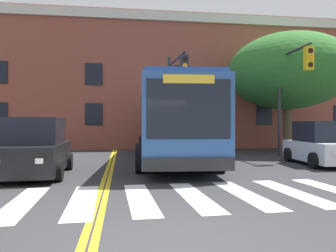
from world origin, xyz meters
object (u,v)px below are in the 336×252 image
Objects in this scene: car_black_near_lane at (35,149)px; traffic_light_near_corner at (291,82)px; car_white_far_lane at (322,145)px; city_bus at (172,122)px; traffic_light_overhead at (175,86)px; street_tree_curbside_large at (288,72)px.

traffic_light_near_corner reaches higher than car_black_near_lane.
traffic_light_near_corner is (-0.05, 2.39, 2.84)m from car_white_far_lane.
city_bus is 2.94× the size of car_white_far_lane.
traffic_light_overhead is 7.46m from street_tree_curbside_large.
city_bus is 6.06m from traffic_light_near_corner.
traffic_light_overhead is at bearing 164.18° from traffic_light_near_corner.
car_black_near_lane is 14.92m from street_tree_curbside_large.
traffic_light_near_corner is (10.67, 3.74, 2.81)m from car_black_near_lane.
city_bus is 6.27m from car_white_far_lane.
street_tree_curbside_large is at bearing 74.22° from car_white_far_lane.
traffic_light_near_corner reaches higher than city_bus.
traffic_light_overhead is (-5.33, 1.51, -0.11)m from traffic_light_near_corner.
car_white_far_lane is 7.34m from street_tree_curbside_large.
city_bus is 1.46× the size of street_tree_curbside_large.
street_tree_curbside_large reaches higher than car_white_far_lane.
street_tree_curbside_large is at bearing 30.53° from car_black_near_lane.
traffic_light_overhead is (0.42, 1.71, 1.80)m from city_bus.
car_black_near_lane is 1.04× the size of car_white_far_lane.
traffic_light_near_corner is at bearing 2.05° from city_bus.
street_tree_curbside_large is at bearing 16.29° from traffic_light_overhead.
car_white_far_lane is at bearing -105.78° from street_tree_curbside_large.
city_bus is 2.13× the size of traffic_light_near_corner.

